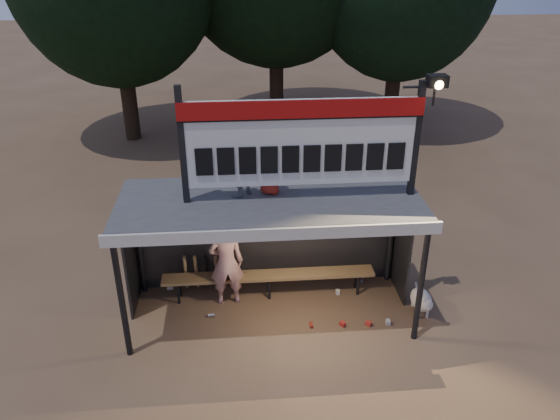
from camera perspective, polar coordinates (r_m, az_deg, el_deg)
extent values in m
plane|color=brown|center=(10.18, -0.95, -10.66)|extent=(80.00, 80.00, 0.00)
imported|color=silver|center=(10.02, -5.62, -5.49)|extent=(0.65, 0.45, 1.72)
imported|color=slate|center=(8.91, -4.43, 4.28)|extent=(0.58, 0.57, 0.94)
imported|color=#AF261A|center=(8.98, -1.03, 4.44)|extent=(0.53, 0.47, 0.91)
cube|color=#404143|center=(8.98, -1.06, 0.85)|extent=(5.00, 2.00, 0.12)
cube|color=silver|center=(8.10, -0.57, -2.55)|extent=(5.10, 0.06, 0.20)
cylinder|color=black|center=(8.99, -16.24, -8.94)|extent=(0.10, 0.10, 2.20)
cylinder|color=black|center=(9.26, 14.52, -7.55)|extent=(0.10, 0.10, 2.20)
cylinder|color=black|center=(10.48, -14.57, -3.21)|extent=(0.10, 0.10, 2.20)
cylinder|color=black|center=(10.71, 11.59, -2.17)|extent=(0.10, 0.10, 2.20)
cube|color=black|center=(10.41, -1.37, -2.49)|extent=(5.00, 0.04, 2.20)
cube|color=black|center=(10.16, -15.45, -4.35)|extent=(0.04, 1.00, 2.20)
cube|color=black|center=(10.41, 12.70, -3.21)|extent=(0.04, 1.00, 2.20)
cylinder|color=black|center=(9.94, -1.44, 2.80)|extent=(5.00, 0.06, 0.06)
cube|color=black|center=(8.62, -10.17, 6.56)|extent=(0.10, 0.10, 1.90)
cube|color=black|center=(9.04, 14.04, 7.14)|extent=(0.10, 0.10, 1.90)
cube|color=silver|center=(8.63, 2.22, 7.01)|extent=(3.80, 0.08, 1.40)
cube|color=#A30C0B|center=(8.41, 2.33, 10.49)|extent=(3.80, 0.04, 0.28)
cube|color=black|center=(8.45, 2.32, 9.50)|extent=(3.80, 0.02, 0.03)
cube|color=black|center=(8.63, -7.94, 4.99)|extent=(0.27, 0.03, 0.45)
cube|color=black|center=(8.62, -5.68, 5.08)|extent=(0.27, 0.03, 0.45)
cube|color=black|center=(8.62, -3.41, 5.17)|extent=(0.27, 0.03, 0.45)
cube|color=black|center=(8.63, -1.15, 5.25)|extent=(0.27, 0.03, 0.45)
cube|color=black|center=(8.66, 1.11, 5.32)|extent=(0.27, 0.03, 0.45)
cube|color=black|center=(8.70, 3.35, 5.38)|extent=(0.27, 0.03, 0.45)
cube|color=black|center=(8.75, 5.57, 5.43)|extent=(0.27, 0.03, 0.45)
cube|color=black|center=(8.81, 7.75, 5.47)|extent=(0.27, 0.03, 0.45)
cube|color=black|center=(8.89, 9.90, 5.51)|extent=(0.27, 0.03, 0.45)
cube|color=black|center=(8.98, 12.01, 5.53)|extent=(0.27, 0.03, 0.45)
cylinder|color=black|center=(8.78, 14.35, 12.36)|extent=(0.50, 0.04, 0.04)
cylinder|color=black|center=(8.90, 15.79, 11.37)|extent=(0.04, 0.04, 0.30)
cube|color=black|center=(8.80, 16.10, 12.85)|extent=(0.30, 0.22, 0.18)
sphere|color=#FFD88C|center=(8.73, 16.27, 12.44)|extent=(0.14, 0.14, 0.14)
cube|color=olive|center=(10.36, -1.18, -6.84)|extent=(4.00, 0.35, 0.06)
cylinder|color=black|center=(10.45, -10.57, -8.55)|extent=(0.05, 0.05, 0.45)
cylinder|color=black|center=(10.64, -10.47, -7.80)|extent=(0.05, 0.05, 0.45)
cylinder|color=black|center=(10.39, -1.12, -8.24)|extent=(0.05, 0.05, 0.45)
cylinder|color=black|center=(10.59, -1.21, -7.49)|extent=(0.05, 0.05, 0.45)
cylinder|color=black|center=(10.61, 8.16, -7.72)|extent=(0.05, 0.05, 0.45)
cylinder|color=black|center=(10.80, 7.89, -7.00)|extent=(0.05, 0.05, 0.45)
cylinder|color=black|center=(18.90, -15.69, 12.63)|extent=(0.50, 0.50, 3.74)
cylinder|color=black|center=(20.04, -0.38, 15.01)|extent=(0.50, 0.50, 4.18)
cylinder|color=black|center=(19.86, 11.77, 13.38)|extent=(0.50, 0.50, 3.52)
ellipsoid|color=white|center=(10.36, 14.52, -9.04)|extent=(0.36, 0.58, 0.36)
sphere|color=white|center=(10.10, 15.07, -9.54)|extent=(0.22, 0.22, 0.22)
cone|color=beige|center=(10.04, 15.24, -9.96)|extent=(0.10, 0.10, 0.10)
cone|color=beige|center=(10.01, 14.90, -9.17)|extent=(0.06, 0.06, 0.07)
cone|color=beige|center=(10.04, 15.45, -9.12)|extent=(0.06, 0.06, 0.07)
cylinder|color=beige|center=(10.31, 14.29, -10.47)|extent=(0.05, 0.05, 0.18)
cylinder|color=beige|center=(10.36, 15.14, -10.38)|extent=(0.05, 0.05, 0.18)
cylinder|color=silver|center=(10.58, 13.69, -9.31)|extent=(0.05, 0.05, 0.18)
cylinder|color=silver|center=(10.63, 14.53, -9.23)|extent=(0.05, 0.05, 0.18)
cylinder|color=beige|center=(10.55, 14.07, -7.79)|extent=(0.04, 0.16, 0.14)
cylinder|color=#A4824C|center=(10.64, -9.82, -6.42)|extent=(0.08, 0.27, 0.84)
cylinder|color=#A57E4D|center=(10.62, -8.74, -6.39)|extent=(0.06, 0.30, 0.83)
cylinder|color=black|center=(10.61, -7.66, -6.36)|extent=(0.07, 0.33, 0.83)
cylinder|color=#976C46|center=(10.60, -6.58, -6.32)|extent=(0.09, 0.35, 0.82)
cube|color=red|center=(9.99, 9.24, -11.63)|extent=(0.12, 0.12, 0.08)
cylinder|color=#B0B1B5|center=(10.14, -7.19, -10.82)|extent=(0.13, 0.08, 0.07)
cube|color=beige|center=(10.68, 6.06, -8.52)|extent=(0.07, 0.10, 0.08)
cylinder|color=#A22B1B|center=(9.85, 3.30, -11.91)|extent=(0.07, 0.12, 0.07)
cube|color=silver|center=(10.08, 11.22, -11.41)|extent=(0.08, 0.10, 0.08)
cylinder|color=white|center=(10.95, -11.41, -8.01)|extent=(0.12, 0.07, 0.07)
cube|color=red|center=(9.92, 6.56, -11.74)|extent=(0.12, 0.12, 0.08)
cylinder|color=#B3B3B8|center=(11.09, 8.56, -7.25)|extent=(0.11, 0.14, 0.07)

